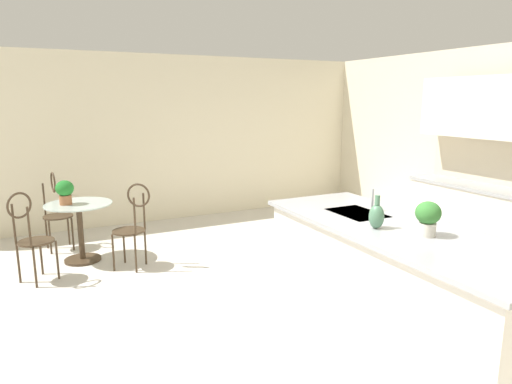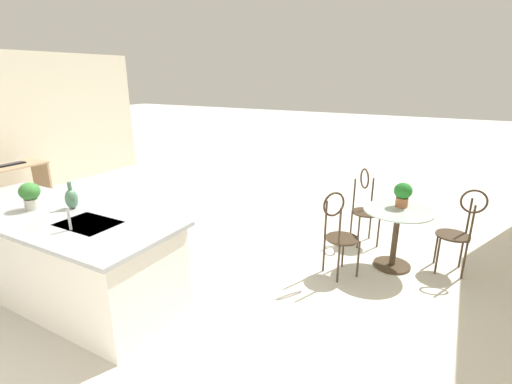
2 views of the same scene
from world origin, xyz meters
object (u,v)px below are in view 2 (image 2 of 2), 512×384
(keyboard, at_px, (11,164))
(bistro_table, at_px, (396,233))
(vase_on_counter, at_px, (71,198))
(chair_by_island, at_px, (339,230))
(writing_desk, at_px, (9,179))
(potted_plant_on_table, at_px, (403,193))
(chair_toward_desk, at_px, (365,203))
(chair_near_window, at_px, (460,227))
(potted_plant_counter_near, at_px, (30,194))

(keyboard, bearing_deg, bistro_table, -171.97)
(vase_on_counter, bearing_deg, chair_by_island, -146.69)
(writing_desk, xyz_separation_m, potted_plant_on_table, (-6.36, -1.14, 0.40))
(keyboard, height_order, vase_on_counter, vase_on_counter)
(chair_toward_desk, relative_size, writing_desk, 0.87)
(potted_plant_on_table, bearing_deg, bistro_table, 86.19)
(bistro_table, xyz_separation_m, chair_near_window, (-0.66, -0.23, 0.13))
(writing_desk, bearing_deg, chair_toward_desk, -165.18)
(chair_toward_desk, distance_m, potted_plant_counter_near, 4.05)
(chair_toward_desk, xyz_separation_m, writing_desk, (5.85, 1.55, -0.06))
(chair_near_window, height_order, vase_on_counter, vase_on_counter)
(writing_desk, bearing_deg, potted_plant_counter_near, 156.28)
(keyboard, xyz_separation_m, potted_plant_counter_near, (-3.07, 1.44, 0.33))
(keyboard, bearing_deg, chair_near_window, -170.90)
(potted_plant_on_table, distance_m, potted_plant_counter_near, 4.14)
(keyboard, bearing_deg, potted_plant_counter_near, 154.87)
(writing_desk, distance_m, vase_on_counter, 3.62)
(keyboard, bearing_deg, vase_on_counter, 160.33)
(chair_toward_desk, bearing_deg, keyboard, 13.85)
(potted_plant_on_table, height_order, vase_on_counter, vase_on_counter)
(bistro_table, distance_m, chair_by_island, 0.78)
(chair_near_window, relative_size, potted_plant_counter_near, 3.67)
(chair_by_island, distance_m, potted_plant_counter_near, 3.33)
(keyboard, relative_size, vase_on_counter, 1.53)
(chair_near_window, relative_size, chair_by_island, 1.00)
(writing_desk, xyz_separation_m, keyboard, (0.02, -0.10, 0.25))
(chair_by_island, distance_m, chair_toward_desk, 1.09)
(writing_desk, distance_m, keyboard, 0.27)
(potted_plant_counter_near, distance_m, vase_on_counter, 0.42)
(bistro_table, distance_m, vase_on_counter, 3.68)
(chair_toward_desk, distance_m, writing_desk, 6.05)
(bistro_table, height_order, chair_toward_desk, chair_toward_desk)
(potted_plant_counter_near, bearing_deg, chair_near_window, -147.06)
(bistro_table, bearing_deg, writing_desk, 8.94)
(bistro_table, bearing_deg, potted_plant_counter_near, 35.34)
(chair_near_window, xyz_separation_m, potted_plant_counter_near, (3.96, 2.57, 0.51))
(chair_toward_desk, bearing_deg, vase_on_counter, 47.50)
(chair_toward_desk, xyz_separation_m, potted_plant_on_table, (-0.51, 0.41, 0.34))
(chair_toward_desk, bearing_deg, chair_near_window, 164.63)
(bistro_table, distance_m, writing_desk, 6.43)
(chair_by_island, height_order, potted_plant_on_table, chair_by_island)
(potted_plant_on_table, bearing_deg, chair_by_island, 50.88)
(writing_desk, distance_m, potted_plant_on_table, 6.47)
(chair_toward_desk, height_order, writing_desk, chair_toward_desk)
(chair_by_island, bearing_deg, keyboard, 3.52)
(keyboard, height_order, potted_plant_counter_near, potted_plant_counter_near)
(chair_toward_desk, height_order, vase_on_counter, vase_on_counter)
(chair_by_island, bearing_deg, potted_plant_on_table, -129.12)
(chair_by_island, bearing_deg, vase_on_counter, 33.31)
(chair_by_island, height_order, chair_toward_desk, same)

